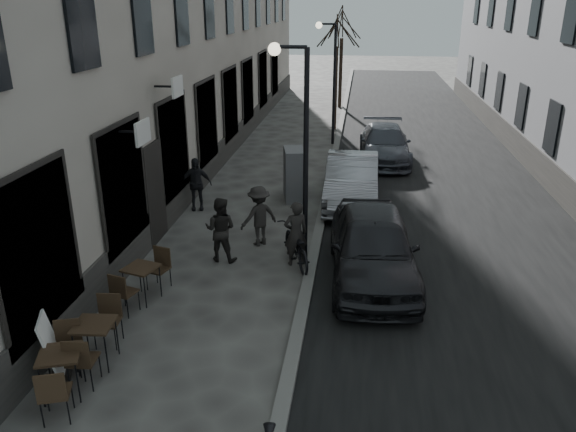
% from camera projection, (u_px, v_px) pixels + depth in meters
% --- Properties ---
extents(road, '(7.30, 60.00, 0.00)m').
position_uv_depth(road, '(426.00, 158.00, 22.41)').
color(road, black).
rests_on(road, ground).
extents(kerb, '(0.25, 60.00, 0.12)m').
position_uv_depth(kerb, '(335.00, 154.00, 22.83)').
color(kerb, slate).
rests_on(kerb, ground).
extents(streetlamp_near, '(0.90, 0.28, 5.09)m').
position_uv_depth(streetlamp_near, '(299.00, 133.00, 12.51)').
color(streetlamp_near, black).
rests_on(streetlamp_near, ground).
extents(streetlamp_far, '(0.90, 0.28, 5.09)m').
position_uv_depth(streetlamp_far, '(331.00, 70.00, 23.61)').
color(streetlamp_far, black).
rests_on(streetlamp_far, ground).
extents(tree_near, '(2.40, 2.40, 5.70)m').
position_uv_depth(tree_near, '(337.00, 29.00, 25.83)').
color(tree_near, black).
rests_on(tree_near, ground).
extents(tree_far, '(2.40, 2.40, 5.70)m').
position_uv_depth(tree_far, '(342.00, 24.00, 31.38)').
color(tree_far, black).
rests_on(tree_far, ground).
extents(bistro_set_a, '(0.91, 1.61, 0.92)m').
position_uv_depth(bistro_set_a, '(62.00, 369.00, 8.87)').
color(bistro_set_a, '#322416').
rests_on(bistro_set_a, ground).
extents(bistro_set_b, '(0.70, 1.62, 0.94)m').
position_uv_depth(bistro_set_b, '(96.00, 339.00, 9.64)').
color(bistro_set_b, '#322416').
rests_on(bistro_set_b, ground).
extents(bistro_set_c, '(0.83, 1.59, 0.91)m').
position_uv_depth(bistro_set_c, '(142.00, 280.00, 11.71)').
color(bistro_set_c, '#322416').
rests_on(bistro_set_c, ground).
extents(sign_board, '(0.60, 0.73, 1.13)m').
position_uv_depth(sign_board, '(54.00, 353.00, 9.30)').
color(sign_board, black).
rests_on(sign_board, ground).
extents(utility_cabinet, '(0.82, 1.19, 1.64)m').
position_uv_depth(utility_cabinet, '(294.00, 175.00, 17.55)').
color(utility_cabinet, '#5E5D60').
rests_on(utility_cabinet, ground).
extents(bicycle, '(1.30, 1.95, 0.97)m').
position_uv_depth(bicycle, '(296.00, 245.00, 13.31)').
color(bicycle, black).
rests_on(bicycle, ground).
extents(cyclist_rider, '(0.68, 0.57, 1.58)m').
position_uv_depth(cyclist_rider, '(296.00, 234.00, 13.20)').
color(cyclist_rider, black).
rests_on(cyclist_rider, ground).
extents(pedestrian_near, '(0.83, 0.67, 1.60)m').
position_uv_depth(pedestrian_near, '(220.00, 229.00, 13.42)').
color(pedestrian_near, black).
rests_on(pedestrian_near, ground).
extents(pedestrian_mid, '(1.15, 1.09, 1.57)m').
position_uv_depth(pedestrian_mid, '(259.00, 216.00, 14.29)').
color(pedestrian_mid, black).
rests_on(pedestrian_mid, ground).
extents(pedestrian_far, '(1.01, 0.61, 1.60)m').
position_uv_depth(pedestrian_far, '(196.00, 184.00, 16.71)').
color(pedestrian_far, black).
rests_on(pedestrian_far, ground).
extents(car_near, '(2.18, 4.77, 1.59)m').
position_uv_depth(car_near, '(373.00, 246.00, 12.53)').
color(car_near, black).
rests_on(car_near, ground).
extents(car_mid, '(1.56, 4.45, 1.47)m').
position_uv_depth(car_mid, '(352.00, 180.00, 17.30)').
color(car_mid, '#9899A0').
rests_on(car_mid, ground).
extents(car_far, '(1.99, 4.69, 1.35)m').
position_uv_depth(car_far, '(385.00, 144.00, 21.85)').
color(car_far, '#3F424B').
rests_on(car_far, ground).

